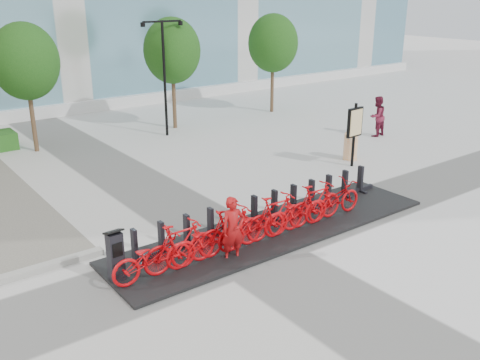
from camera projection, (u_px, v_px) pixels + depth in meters
ground at (244, 248)px, 13.60m from camera, size 120.00×120.00×0.00m
tree_1 at (25, 62)px, 20.59m from camera, size 2.60×2.60×5.10m
tree_2 at (172, 51)px, 24.26m from camera, size 2.60×2.60×5.10m
tree_3 at (273, 43)px, 27.65m from camera, size 2.60×2.60×5.10m
streetlamp at (164, 65)px, 23.10m from camera, size 2.00×0.20×5.00m
dock_pad at (275, 230)px, 14.54m from camera, size 9.60×2.40×0.08m
dock_rail_posts at (266, 208)px, 14.78m from camera, size 8.02×0.50×0.85m
bike_0 at (152, 257)px, 11.89m from camera, size 1.97×0.69×1.03m
bike_1 at (180, 246)px, 12.28m from camera, size 1.91×0.54×1.15m
bike_2 at (206, 240)px, 12.70m from camera, size 1.97×0.69×1.03m
bike_3 at (231, 230)px, 13.09m from camera, size 1.91×0.54×1.15m
bike_4 at (254, 225)px, 13.52m from camera, size 1.97×0.69×1.03m
bike_5 at (276, 216)px, 13.90m from camera, size 1.91×0.54×1.15m
bike_6 at (296, 211)px, 14.33m from camera, size 1.97×0.69×1.03m
bike_7 at (315, 203)px, 14.72m from camera, size 1.91×0.54×1.15m
bike_8 at (334, 199)px, 15.14m from camera, size 1.97×0.69×1.03m
kiosk at (116, 255)px, 11.77m from camera, size 0.39×0.33×1.25m
worker_red at (233, 229)px, 12.73m from camera, size 0.65×0.48×1.63m
pedestrian at (377, 116)px, 23.74m from camera, size 0.92×0.74×1.80m
construction_barrel at (351, 147)px, 20.55m from camera, size 0.65×0.65×1.02m
map_sign at (355, 125)px, 19.42m from camera, size 0.78×0.19×2.37m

